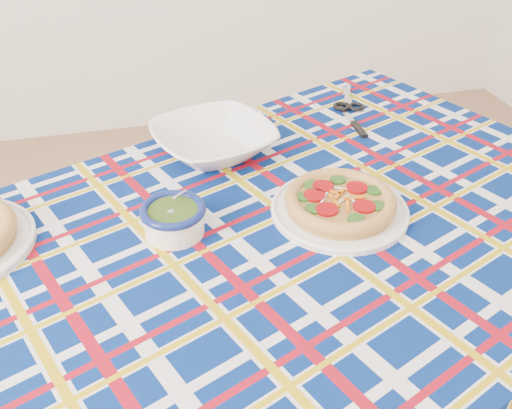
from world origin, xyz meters
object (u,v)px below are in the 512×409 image
object	(u,v)px
pesto_bowl	(174,217)
serving_bowl	(214,140)
dining_table	(272,266)
main_focaccia_plate	(340,202)

from	to	relation	value
pesto_bowl	serving_bowl	world-z (taller)	pesto_bowl
dining_table	serving_bowl	xyz separation A→B (m)	(-0.05, 0.33, 0.10)
main_focaccia_plate	pesto_bowl	bearing A→B (deg)	177.47
dining_table	pesto_bowl	bearing A→B (deg)	139.55
dining_table	serving_bowl	distance (m)	0.35
dining_table	main_focaccia_plate	bearing A→B (deg)	-7.02
main_focaccia_plate	pesto_bowl	distance (m)	0.32
pesto_bowl	dining_table	bearing A→B (deg)	-17.64
dining_table	serving_bowl	bearing A→B (deg)	75.46
serving_bowl	dining_table	bearing A→B (deg)	-81.72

